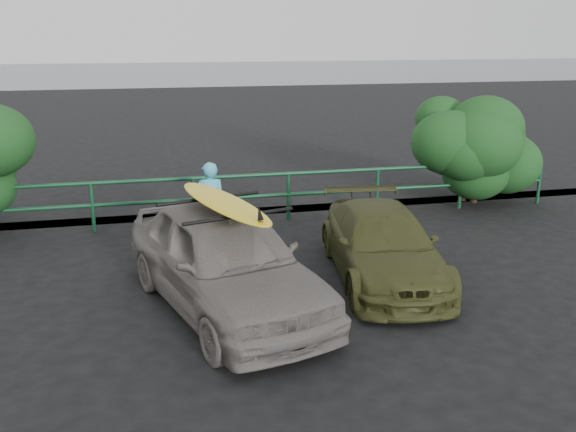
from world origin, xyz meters
name	(u,v)px	position (x,y,z in m)	size (l,w,h in m)	color
ground	(300,323)	(0.00, 0.00, 0.00)	(80.00, 80.00, 0.00)	black
ocean	(156,72)	(0.00, 60.00, 0.00)	(200.00, 200.00, 0.00)	#525B65
guardrail	(242,198)	(0.00, 5.00, 0.52)	(14.00, 0.08, 1.04)	#134326
shrub_right	(452,156)	(5.00, 5.50, 1.11)	(3.20, 2.40, 2.23)	#1A481B
sedan	(225,260)	(-0.92, 0.71, 0.75)	(1.78, 4.41, 1.50)	slate
olive_vehicle	(383,245)	(1.71, 1.36, 0.56)	(1.58, 3.89, 1.13)	#3D401C
man	(210,204)	(-0.80, 3.67, 0.79)	(0.58, 0.38, 1.59)	#45B4D0
roof_rack	(224,207)	(-0.92, 0.71, 1.53)	(1.58, 1.11, 0.05)	black
surfboard	(223,202)	(-0.92, 0.71, 1.60)	(0.57, 2.74, 0.08)	gold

